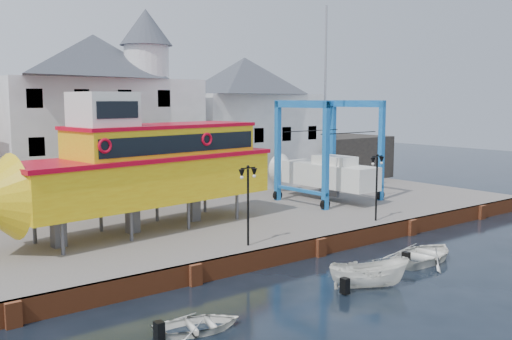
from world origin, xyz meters
TOP-DOWN VIEW (x-y plane):
  - ground at (0.00, 0.00)m, footprint 140.00×140.00m
  - hardstanding at (0.00, 11.00)m, footprint 44.00×22.00m
  - quay_wall at (-0.00, 0.10)m, footprint 44.00×0.47m
  - building_white_main at (-4.87, 18.39)m, footprint 14.00×8.30m
  - building_white_right at (9.00, 19.00)m, footprint 12.00×8.00m
  - shed_dark at (19.00, 17.00)m, footprint 8.00×7.00m
  - lamp_post_left at (-4.00, 1.20)m, footprint 1.12×0.32m
  - lamp_post_right at (6.00, 1.20)m, footprint 1.12×0.32m
  - tour_boat at (-7.43, 7.50)m, footprint 18.61×6.71m
  - travel_lift at (8.86, 9.09)m, footprint 6.87×9.58m
  - motorboat_a at (-1.86, -5.16)m, footprint 4.03×3.06m
  - motorboat_b at (3.79, -4.08)m, footprint 5.11×3.96m
  - motorboat_d at (-10.68, -4.59)m, footprint 3.78×3.09m

SIDE VIEW (x-z plane):
  - ground at x=0.00m, z-range 0.00..0.00m
  - motorboat_a at x=-1.86m, z-range -0.74..0.74m
  - motorboat_b at x=3.79m, z-range -0.49..0.49m
  - motorboat_d at x=-10.68m, z-range -0.34..0.34m
  - hardstanding at x=0.00m, z-range 0.00..1.00m
  - quay_wall at x=0.00m, z-range 0.00..1.00m
  - shed_dark at x=19.00m, z-range 1.00..5.00m
  - travel_lift at x=8.86m, z-range -3.79..10.58m
  - lamp_post_left at x=-4.00m, z-range 2.07..6.27m
  - lamp_post_right at x=6.00m, z-range 2.07..6.27m
  - tour_boat at x=-7.43m, z-range 0.78..8.70m
  - building_white_right at x=9.00m, z-range 1.00..12.20m
  - building_white_main at x=-4.87m, z-range 0.34..14.34m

